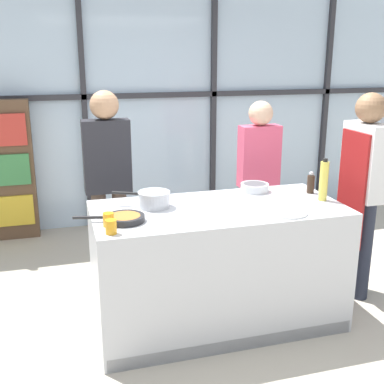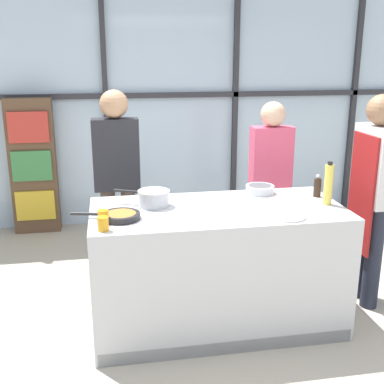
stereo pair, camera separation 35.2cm
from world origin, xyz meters
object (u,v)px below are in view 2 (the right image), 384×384
(oil_bottle, at_px, (328,184))
(pepper_grinder, at_px, (317,187))
(spectator_far_left, at_px, (117,174))
(frying_pan, at_px, (120,216))
(chef, at_px, (373,188))
(saucepan, at_px, (154,198))
(white_plate, at_px, (287,216))
(mixing_bowl, at_px, (260,189))
(spectator_center_left, at_px, (270,175))
(juice_glass_near, at_px, (103,224))
(juice_glass_far, at_px, (103,217))

(oil_bottle, distance_m, pepper_grinder, 0.22)
(spectator_far_left, bearing_deg, frying_pan, 89.51)
(chef, relative_size, saucepan, 4.22)
(spectator_far_left, distance_m, white_plate, 1.62)
(frying_pan, bearing_deg, mixing_bowl, 21.25)
(oil_bottle, bearing_deg, spectator_center_left, 97.06)
(spectator_center_left, bearing_deg, frying_pan, 35.65)
(spectator_center_left, xyz_separation_m, saucepan, (-1.15, -0.76, 0.07))
(saucepan, bearing_deg, oil_bottle, -8.12)
(spectator_far_left, bearing_deg, juice_glass_near, 84.52)
(oil_bottle, height_order, pepper_grinder, oil_bottle)
(oil_bottle, relative_size, pepper_grinder, 1.83)
(spectator_center_left, height_order, juice_glass_far, spectator_center_left)
(chef, height_order, saucepan, chef)
(juice_glass_near, distance_m, juice_glass_far, 0.14)
(spectator_far_left, height_order, mixing_bowl, spectator_far_left)
(spectator_far_left, bearing_deg, spectator_center_left, -180.00)
(spectator_far_left, relative_size, mixing_bowl, 7.55)
(white_plate, bearing_deg, spectator_far_left, 133.85)
(spectator_center_left, relative_size, juice_glass_far, 17.57)
(oil_bottle, bearing_deg, saucepan, 171.88)
(spectator_center_left, height_order, frying_pan, spectator_center_left)
(mixing_bowl, bearing_deg, saucepan, -167.79)
(chef, xyz_separation_m, white_plate, (-0.87, -0.40, -0.05))
(chef, xyz_separation_m, spectator_center_left, (-0.59, 0.77, -0.06))
(chef, height_order, oil_bottle, chef)
(white_plate, relative_size, oil_bottle, 0.80)
(juice_glass_near, bearing_deg, spectator_far_left, 84.52)
(spectator_center_left, bearing_deg, saucepan, 33.40)
(spectator_center_left, height_order, pepper_grinder, spectator_center_left)
(pepper_grinder, relative_size, juice_glass_near, 1.95)
(oil_bottle, bearing_deg, chef, 20.29)
(mixing_bowl, bearing_deg, juice_glass_near, -152.42)
(white_plate, distance_m, juice_glass_far, 1.24)
(spectator_center_left, relative_size, frying_pan, 3.41)
(chef, height_order, spectator_far_left, spectator_far_left)
(juice_glass_far, bearing_deg, mixing_bowl, 22.23)
(chef, height_order, spectator_center_left, chef)
(frying_pan, xyz_separation_m, saucepan, (0.25, 0.25, 0.04))
(juice_glass_near, bearing_deg, juice_glass_far, 90.00)
(saucepan, bearing_deg, chef, -0.27)
(juice_glass_near, bearing_deg, spectator_center_left, 38.74)
(chef, bearing_deg, juice_glass_far, 98.32)
(white_plate, xyz_separation_m, oil_bottle, (0.40, 0.22, 0.15))
(white_plate, distance_m, mixing_bowl, 0.59)
(frying_pan, relative_size, mixing_bowl, 2.06)
(spectator_center_left, distance_m, mixing_bowl, 0.64)
(spectator_center_left, relative_size, pepper_grinder, 9.01)
(spectator_center_left, bearing_deg, oil_bottle, 97.06)
(mixing_bowl, relative_size, pepper_grinder, 1.28)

